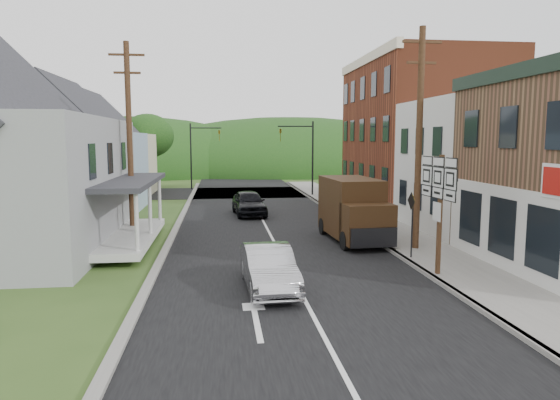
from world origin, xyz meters
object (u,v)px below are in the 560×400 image
object	(u,v)px
silver_sedan	(269,268)
route_sign_cluster	(439,197)
warning_sign	(412,216)
dark_sedan	(249,203)
delivery_van	(354,210)

from	to	relation	value
silver_sedan	route_sign_cluster	bearing A→B (deg)	3.23
silver_sedan	route_sign_cluster	world-z (taller)	route_sign_cluster
warning_sign	dark_sedan	bearing A→B (deg)	113.10
silver_sedan	dark_sedan	xyz separation A→B (m)	(0.27, 15.12, 0.08)
dark_sedan	warning_sign	distance (m)	13.36
route_sign_cluster	warning_sign	bearing A→B (deg)	85.95
silver_sedan	warning_sign	size ratio (longest dim) A/B	1.63
silver_sedan	dark_sedan	distance (m)	15.13
dark_sedan	route_sign_cluster	distance (m)	15.60
silver_sedan	warning_sign	world-z (taller)	warning_sign
silver_sedan	delivery_van	distance (m)	8.23
dark_sedan	delivery_van	xyz separation A→B (m)	(4.25, -8.28, 0.69)
dark_sedan	route_sign_cluster	size ratio (longest dim) A/B	1.11
silver_sedan	delivery_van	world-z (taller)	delivery_van
route_sign_cluster	warning_sign	world-z (taller)	route_sign_cluster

